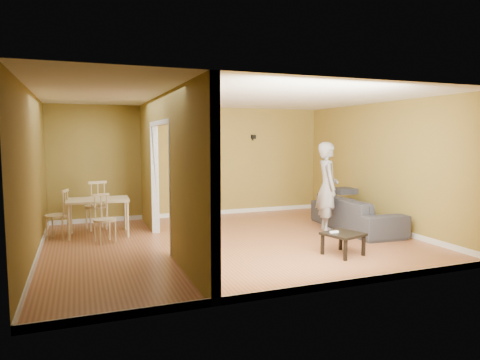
% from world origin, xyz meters
% --- Properties ---
extents(room_shell, '(6.50, 6.50, 6.50)m').
position_xyz_m(room_shell, '(0.00, 0.00, 1.30)').
color(room_shell, '#B16D42').
rests_on(room_shell, ground).
extents(partition, '(0.22, 5.50, 2.60)m').
position_xyz_m(partition, '(-1.20, 0.00, 1.30)').
color(partition, olive).
rests_on(partition, ground).
extents(wall_speaker, '(0.10, 0.10, 0.10)m').
position_xyz_m(wall_speaker, '(1.50, 2.69, 1.90)').
color(wall_speaker, black).
rests_on(wall_speaker, room_shell).
extents(sofa, '(2.36, 1.13, 0.88)m').
position_xyz_m(sofa, '(2.70, 0.09, 0.44)').
color(sofa, black).
rests_on(sofa, ground).
extents(person, '(0.91, 0.81, 2.11)m').
position_xyz_m(person, '(2.02, 0.10, 1.05)').
color(person, slate).
rests_on(person, ground).
extents(bookshelf, '(0.81, 0.36, 1.93)m').
position_xyz_m(bookshelf, '(0.13, 2.60, 0.96)').
color(bookshelf, white).
rests_on(bookshelf, ground).
extents(paper_box_teal, '(0.43, 0.28, 0.22)m').
position_xyz_m(paper_box_teal, '(0.10, 2.56, 0.90)').
color(paper_box_teal, '#126C54').
rests_on(paper_box_teal, bookshelf).
extents(paper_box_navy_b, '(0.40, 0.26, 0.20)m').
position_xyz_m(paper_box_navy_b, '(0.10, 2.56, 1.26)').
color(paper_box_navy_b, navy).
rests_on(paper_box_navy_b, bookshelf).
extents(paper_box_navy_c, '(0.43, 0.28, 0.22)m').
position_xyz_m(paper_box_navy_c, '(0.13, 2.56, 1.49)').
color(paper_box_navy_c, navy).
rests_on(paper_box_navy_c, bookshelf).
extents(coffee_table, '(0.55, 0.55, 0.36)m').
position_xyz_m(coffee_table, '(1.34, -1.47, 0.31)').
color(coffee_table, black).
rests_on(coffee_table, ground).
extents(game_controller, '(0.15, 0.04, 0.03)m').
position_xyz_m(game_controller, '(1.20, -1.41, 0.38)').
color(game_controller, white).
rests_on(game_controller, coffee_table).
extents(dining_table, '(1.14, 0.76, 0.71)m').
position_xyz_m(dining_table, '(-2.27, 1.40, 0.63)').
color(dining_table, tan).
rests_on(dining_table, ground).
extents(chair_left, '(0.53, 0.53, 0.93)m').
position_xyz_m(chair_left, '(-3.00, 1.39, 0.46)').
color(chair_left, '#D2C08B').
rests_on(chair_left, ground).
extents(chair_near, '(0.50, 0.50, 0.88)m').
position_xyz_m(chair_near, '(-2.19, 0.77, 0.44)').
color(chair_near, tan).
rests_on(chair_near, ground).
extents(chair_far, '(0.56, 0.56, 1.02)m').
position_xyz_m(chair_far, '(-2.29, 1.99, 0.51)').
color(chair_far, tan).
rests_on(chair_far, ground).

